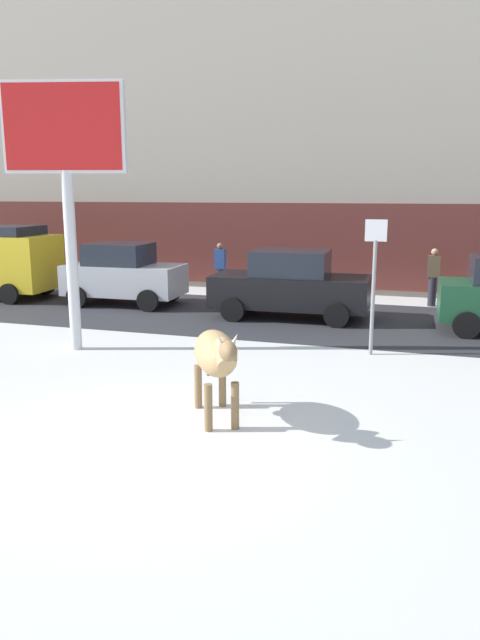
{
  "coord_description": "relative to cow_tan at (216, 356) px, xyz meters",
  "views": [
    {
      "loc": [
        3.36,
        -6.95,
        3.37
      ],
      "look_at": [
        0.23,
        3.25,
        1.1
      ],
      "focal_mm": 33.95,
      "sensor_mm": 36.0,
      "label": 1
    }
  ],
  "objects": [
    {
      "name": "ground_plane",
      "position": [
        -0.5,
        -1.19,
        -0.99
      ],
      "size": [
        120.0,
        120.0,
        0.0
      ],
      "primitive_type": "plane",
      "color": "white"
    },
    {
      "name": "car_black_sedan",
      "position": [
        -0.58,
        7.7,
        -0.09
      ],
      "size": [
        4.25,
        2.08,
        1.84
      ],
      "color": "black",
      "rests_on": "ground"
    },
    {
      "name": "street_sign",
      "position": [
        1.88,
        4.49,
        0.68
      ],
      "size": [
        0.44,
        0.08,
        2.82
      ],
      "color": "gray",
      "rests_on": "ground"
    },
    {
      "name": "pedestrian_far_left",
      "position": [
        3.13,
        10.65,
        -0.11
      ],
      "size": [
        0.36,
        0.24,
        1.73
      ],
      "color": "#282833",
      "rests_on": "ground"
    },
    {
      "name": "billboard",
      "position": [
        -4.31,
        3.05,
        3.32
      ],
      "size": [
        2.49,
        0.81,
        5.56
      ],
      "color": "silver",
      "rests_on": "ground"
    },
    {
      "name": "cow_tan",
      "position": [
        0.0,
        0.0,
        0.0
      ],
      "size": [
        1.3,
        1.85,
        1.54
      ],
      "color": "tan",
      "rests_on": "ground"
    },
    {
      "name": "car_silver_hatchback",
      "position": [
        -5.84,
        8.18,
        -0.07
      ],
      "size": [
        3.55,
        2.0,
        1.86
      ],
      "color": "#B7BABF",
      "rests_on": "ground"
    },
    {
      "name": "building_facade",
      "position": [
        -0.5,
        15.13,
        5.49
      ],
      "size": [
        44.0,
        6.1,
        13.0
      ],
      "color": "#A39989",
      "rests_on": "ground"
    },
    {
      "name": "road_strip",
      "position": [
        -0.5,
        7.65,
        -0.99
      ],
      "size": [
        60.0,
        5.6,
        0.01
      ],
      "primitive_type": "cube",
      "color": "#333338",
      "rests_on": "ground"
    },
    {
      "name": "pedestrian_near_billboard",
      "position": [
        -3.59,
        10.65,
        -0.11
      ],
      "size": [
        0.36,
        0.24,
        1.73
      ],
      "color": "#282833",
      "rests_on": "ground"
    }
  ]
}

